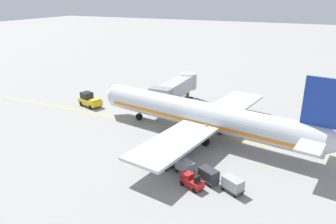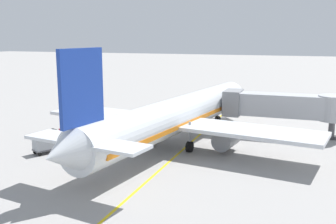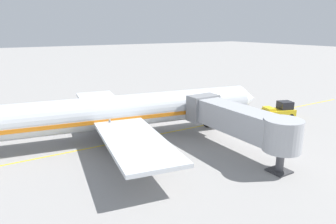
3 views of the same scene
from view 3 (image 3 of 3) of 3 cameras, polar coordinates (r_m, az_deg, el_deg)
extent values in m
plane|color=gray|center=(36.47, -6.17, -4.98)|extent=(400.00, 400.00, 0.00)
cube|color=gold|center=(36.47, -6.17, -4.98)|extent=(0.24, 80.00, 0.01)
cylinder|color=silver|center=(36.06, -8.34, 0.18)|extent=(8.77, 32.18, 3.70)
cube|color=orange|center=(36.18, -8.31, -0.53)|extent=(8.40, 29.66, 0.44)
cone|color=silver|center=(43.33, 14.30, 2.40)|extent=(3.96, 2.95, 3.63)
cube|color=black|center=(42.17, 12.38, 3.08)|extent=(2.92, 1.53, 0.60)
cube|color=silver|center=(36.02, -9.84, -0.97)|extent=(30.45, 9.93, 0.36)
cylinder|color=gray|center=(41.70, -10.35, -0.55)|extent=(2.49, 3.48, 2.00)
cylinder|color=gray|center=(31.52, -6.10, -5.59)|extent=(2.49, 3.48, 2.00)
cylinder|color=black|center=(40.83, 7.24, -1.99)|extent=(0.62, 1.16, 1.10)
cylinder|color=gray|center=(40.41, 7.31, 0.11)|extent=(0.24, 0.24, 2.00)
cylinder|color=black|center=(38.61, -11.90, -3.21)|extent=(0.62, 1.16, 1.10)
cylinder|color=gray|center=(38.16, -12.03, -1.00)|extent=(0.24, 0.24, 2.00)
cylinder|color=black|center=(34.34, -10.47, -5.48)|extent=(0.62, 1.16, 1.10)
cylinder|color=gray|center=(33.83, -10.59, -3.02)|extent=(0.24, 0.24, 2.00)
cube|color=#A8AAAF|center=(32.75, 12.08, -1.18)|extent=(12.12, 2.80, 2.60)
cube|color=gray|center=(36.58, 6.45, 0.79)|extent=(2.00, 3.50, 2.99)
cylinder|color=#A8AAAF|center=(28.89, 20.33, -4.03)|extent=(3.36, 3.36, 2.86)
cylinder|color=#4C4C51|center=(29.72, 19.91, -8.39)|extent=(0.70, 0.70, 2.19)
cube|color=#38383A|center=(30.13, 19.73, -10.16)|extent=(1.80, 1.80, 0.16)
cube|color=gold|center=(47.12, 19.62, -0.06)|extent=(3.37, 4.85, 0.90)
cube|color=black|center=(47.44, 20.72, 1.19)|extent=(2.11, 2.24, 1.10)
cube|color=gold|center=(46.12, 18.10, 0.57)|extent=(2.11, 1.59, 0.36)
cylinder|color=black|center=(45.70, 18.73, -1.02)|extent=(0.56, 0.87, 0.80)
cylinder|color=black|center=(47.21, 17.50, -0.41)|extent=(0.56, 0.87, 0.80)
cylinder|color=black|center=(47.32, 21.63, -0.75)|extent=(0.56, 0.87, 0.80)
cylinder|color=black|center=(48.77, 20.35, -0.17)|extent=(0.56, 0.87, 0.80)
cube|color=#B21E1E|center=(47.19, -18.20, -0.19)|extent=(2.06, 2.77, 0.70)
cube|color=#B21E1E|center=(46.94, -17.43, 0.52)|extent=(1.34, 1.36, 0.44)
cube|color=black|center=(47.15, -19.09, 0.57)|extent=(0.84, 0.47, 0.64)
cylinder|color=black|center=(47.01, -18.12, 0.58)|extent=(0.17, 0.27, 0.54)
cylinder|color=black|center=(47.66, -17.03, -0.38)|extent=(0.40, 0.59, 0.56)
cylinder|color=black|center=(46.63, -17.21, -0.73)|extent=(0.40, 0.59, 0.56)
cylinder|color=black|center=(47.95, -19.10, -0.46)|extent=(0.40, 0.59, 0.56)
cylinder|color=black|center=(46.92, -19.32, -0.81)|extent=(0.40, 0.59, 0.56)
cube|color=#4C4C51|center=(45.89, -12.07, -0.45)|extent=(2.19, 2.55, 0.12)
cube|color=#999EA3|center=(45.73, -12.11, 0.29)|extent=(2.08, 2.43, 1.10)
cylinder|color=#4C4C51|center=(45.69, -10.27, -0.44)|extent=(0.39, 0.65, 0.07)
cylinder|color=black|center=(46.36, -10.95, -0.54)|extent=(0.28, 0.37, 0.36)
cylinder|color=black|center=(45.31, -11.13, -0.91)|extent=(0.28, 0.37, 0.36)
cylinder|color=black|center=(46.61, -12.96, -0.56)|extent=(0.28, 0.37, 0.36)
cylinder|color=black|center=(45.57, -13.18, -0.94)|extent=(0.28, 0.37, 0.36)
cube|color=#4C4C51|center=(45.58, -15.43, -0.77)|extent=(2.19, 2.55, 0.12)
cube|color=#999EA3|center=(45.42, -15.49, -0.03)|extent=(2.08, 2.43, 1.10)
cylinder|color=#4C4C51|center=(45.29, -13.64, -0.76)|extent=(0.39, 0.65, 0.07)
cylinder|color=black|center=(45.99, -14.27, -0.86)|extent=(0.28, 0.37, 0.36)
cylinder|color=black|center=(44.95, -14.53, -1.25)|extent=(0.28, 0.37, 0.36)
cylinder|color=black|center=(46.34, -16.27, -0.88)|extent=(0.28, 0.37, 0.36)
cylinder|color=black|center=(45.31, -16.57, -1.27)|extent=(0.28, 0.37, 0.36)
cube|color=#4C4C51|center=(45.45, -19.20, -1.12)|extent=(2.19, 2.55, 0.12)
cube|color=#2D2D33|center=(45.29, -19.27, -0.38)|extent=(2.08, 2.43, 1.10)
cylinder|color=#4C4C51|center=(45.07, -17.43, -1.12)|extent=(0.39, 0.65, 0.07)
cylinder|color=black|center=(45.80, -18.00, -1.21)|extent=(0.28, 0.37, 0.36)
cylinder|color=black|center=(44.78, -18.35, -1.61)|extent=(0.28, 0.37, 0.36)
cylinder|color=black|center=(46.26, -19.98, -1.23)|extent=(0.28, 0.37, 0.36)
cylinder|color=black|center=(45.24, -20.37, -1.62)|extent=(0.28, 0.37, 0.36)
cube|color=#4C4C51|center=(45.61, -22.77, -1.42)|extent=(2.19, 2.55, 0.12)
cube|color=#999EA3|center=(45.45, -22.84, -0.68)|extent=(2.08, 2.43, 1.10)
cylinder|color=#4C4C51|center=(45.14, -21.03, -1.42)|extent=(0.39, 0.65, 0.07)
cylinder|color=black|center=(45.90, -21.54, -1.50)|extent=(0.28, 0.37, 0.36)
cylinder|color=black|center=(44.90, -21.97, -1.90)|extent=(0.28, 0.37, 0.36)
cylinder|color=black|center=(46.45, -23.47, -1.51)|extent=(0.28, 0.37, 0.36)
cylinder|color=black|center=(45.46, -23.94, -1.91)|extent=(0.28, 0.37, 0.36)
cylinder|color=#232328|center=(45.63, -8.51, -0.36)|extent=(0.15, 0.15, 0.85)
cylinder|color=#232328|center=(45.59, -8.75, -0.38)|extent=(0.15, 0.15, 0.85)
cube|color=yellow|center=(45.42, -8.67, 0.51)|extent=(0.31, 0.42, 0.60)
cylinder|color=yellow|center=(45.48, -8.36, 0.48)|extent=(0.13, 0.24, 0.57)
cylinder|color=yellow|center=(45.39, -8.97, 0.42)|extent=(0.13, 0.24, 0.57)
sphere|color=beige|center=(45.32, -8.69, 1.04)|extent=(0.22, 0.22, 0.22)
cube|color=red|center=(45.31, -8.69, 1.06)|extent=(0.13, 0.27, 0.10)
camera|label=1|loc=(71.92, -33.20, 18.00)|focal=34.40mm
camera|label=2|loc=(32.06, -83.95, -0.27)|focal=42.32mm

